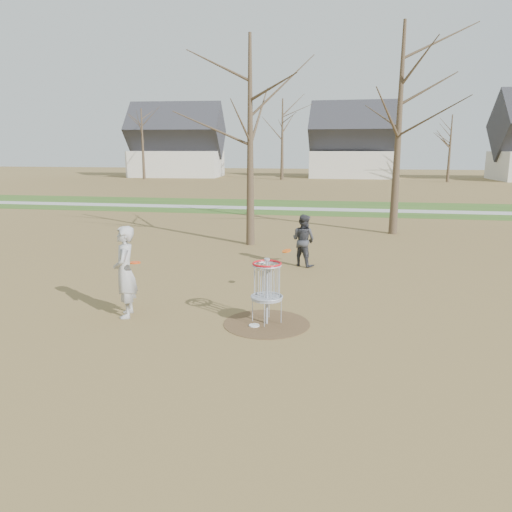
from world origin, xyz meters
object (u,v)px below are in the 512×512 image
at_px(disc_grounded, 254,325).
at_px(disc_golf_basket, 267,281).
at_px(player_standing, 125,272).
at_px(player_throwing, 303,240).

height_order(disc_grounded, disc_golf_basket, disc_golf_basket).
bearing_deg(player_standing, disc_grounded, 69.64).
xyz_separation_m(player_standing, player_throwing, (3.32, 5.42, -0.18)).
bearing_deg(player_throwing, disc_golf_basket, 116.16).
distance_m(player_throwing, disc_grounded, 5.64).
distance_m(player_throwing, disc_golf_basket, 5.37).
bearing_deg(player_standing, disc_golf_basket, 73.61).
bearing_deg(disc_golf_basket, disc_grounded, -138.44).
bearing_deg(disc_grounded, player_throwing, 84.92).
xyz_separation_m(player_throwing, disc_grounded, (-0.49, -5.56, -0.78)).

